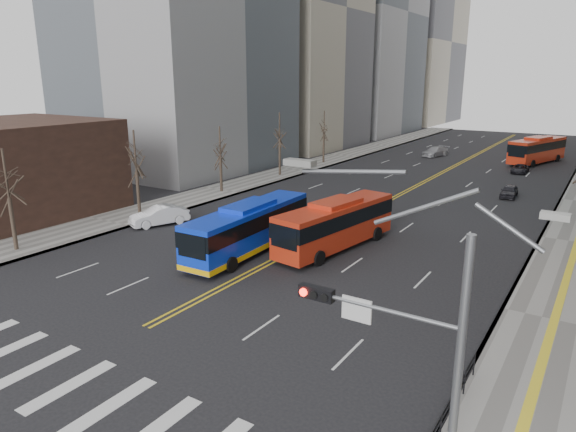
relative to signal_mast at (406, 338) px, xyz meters
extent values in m
plane|color=black|center=(-13.77, -2.00, -4.86)|extent=(220.00, 220.00, 0.00)
cube|color=slate|center=(-30.27, 43.00, -4.78)|extent=(5.00, 130.00, 0.15)
cube|color=silver|center=(-17.31, -2.00, -4.85)|extent=(0.70, 4.00, 0.01)
cube|color=silver|center=(-14.95, -2.00, -4.85)|extent=(0.70, 4.00, 0.01)
cube|color=silver|center=(-12.58, -2.00, -4.85)|extent=(0.70, 4.00, 0.01)
cube|color=silver|center=(-10.22, -2.00, -4.85)|extent=(0.70, 4.00, 0.01)
cube|color=silver|center=(-7.86, -2.00, -4.85)|extent=(0.70, 4.00, 0.01)
cube|color=gold|center=(-13.97, 53.00, -4.85)|extent=(0.15, 100.00, 0.01)
cube|color=gold|center=(-13.57, 53.00, -4.85)|extent=(0.15, 100.00, 0.01)
cube|color=#A49A84|center=(-44.77, 64.00, 17.14)|extent=(22.00, 22.00, 44.00)
cube|color=gray|center=(-43.77, 91.00, 19.14)|extent=(20.00, 26.00, 48.00)
cube|color=#A49A84|center=(-42.77, 123.00, 15.14)|extent=(18.00, 30.00, 40.00)
cylinder|color=gray|center=(1.43, 0.00, -0.86)|extent=(0.24, 0.24, 8.00)
cylinder|color=gray|center=(-0.82, 0.00, 0.64)|extent=(4.50, 0.12, 0.12)
cube|color=black|center=(-2.77, 0.00, 0.64)|extent=(1.10, 0.28, 0.38)
cylinder|color=#FF190C|center=(-3.12, -0.16, 0.64)|extent=(0.24, 0.08, 0.24)
cylinder|color=black|center=(-2.77, -0.16, 0.64)|extent=(0.24, 0.08, 0.24)
cylinder|color=black|center=(-2.42, -0.16, 0.64)|extent=(0.24, 0.08, 0.24)
cube|color=silver|center=(-1.47, 0.00, 0.44)|extent=(0.90, 0.06, 0.70)
cube|color=#999993|center=(-3.37, 0.00, 4.44)|extent=(0.90, 0.35, 0.18)
cube|color=black|center=(0.53, 4.00, -3.71)|extent=(0.04, 6.00, 0.04)
cylinder|color=black|center=(0.53, 2.50, -4.21)|extent=(0.06, 0.06, 1.00)
cylinder|color=black|center=(0.53, 4.00, -4.21)|extent=(0.06, 0.06, 1.00)
cylinder|color=black|center=(0.53, 5.50, -4.21)|extent=(0.06, 0.06, 1.00)
cylinder|color=black|center=(0.53, 7.00, -4.21)|extent=(0.06, 0.06, 1.00)
cylinder|color=#30261D|center=(-29.77, 6.00, -2.98)|extent=(0.28, 0.28, 3.75)
cylinder|color=#30261D|center=(-29.77, 17.00, -2.91)|extent=(0.28, 0.28, 3.90)
cylinder|color=#30261D|center=(-29.77, 28.00, -3.06)|extent=(0.28, 0.28, 3.60)
cylinder|color=#30261D|center=(-29.77, 39.00, -2.86)|extent=(0.28, 0.28, 4.00)
cylinder|color=#30261D|center=(-29.77, 50.00, -2.96)|extent=(0.28, 0.28, 3.80)
cube|color=#0E33D9|center=(-16.16, 14.57, -3.12)|extent=(2.85, 11.81, 2.78)
cube|color=black|center=(-16.16, 14.57, -2.57)|extent=(2.91, 11.83, 1.00)
cube|color=#0E33D9|center=(-16.16, 14.57, -1.63)|extent=(2.10, 4.17, 0.40)
cube|color=#F3B50C|center=(-16.16, 14.57, -4.31)|extent=(2.91, 11.83, 0.35)
cylinder|color=black|center=(-17.25, 10.77, -4.36)|extent=(0.33, 1.01, 1.00)
cylinder|color=black|center=(-14.81, 10.86, -4.36)|extent=(0.33, 1.01, 1.00)
cylinder|color=black|center=(-17.51, 18.28, -4.36)|extent=(0.33, 1.01, 1.00)
cylinder|color=black|center=(-15.07, 18.36, -4.36)|extent=(0.33, 1.01, 1.00)
cube|color=red|center=(-11.53, 18.38, -3.10)|extent=(4.04, 11.10, 2.81)
cube|color=black|center=(-11.53, 18.38, -2.55)|extent=(4.11, 11.13, 1.01)
cube|color=red|center=(-11.53, 18.38, -1.60)|extent=(2.51, 4.05, 0.40)
cylinder|color=black|center=(-13.26, 15.13, -4.36)|extent=(0.44, 1.03, 1.00)
cylinder|color=black|center=(-10.82, 14.76, -4.36)|extent=(0.44, 1.03, 1.00)
cylinder|color=black|center=(-12.24, 22.00, -4.36)|extent=(0.44, 1.03, 1.00)
cylinder|color=black|center=(-9.80, 21.63, -4.36)|extent=(0.44, 1.03, 1.00)
cube|color=red|center=(-4.91, 65.86, -3.00)|extent=(6.02, 11.83, 3.02)
cube|color=black|center=(-4.91, 65.86, -2.42)|extent=(6.09, 11.87, 1.08)
cube|color=red|center=(-4.91, 65.86, -1.39)|extent=(3.24, 4.50, 0.40)
cylinder|color=black|center=(-7.28, 62.73, -4.36)|extent=(0.59, 1.04, 1.00)
cylinder|color=black|center=(-4.78, 61.93, -4.36)|extent=(0.59, 1.04, 1.00)
cylinder|color=black|center=(-5.03, 69.80, -4.36)|extent=(0.59, 1.04, 1.00)
cylinder|color=black|center=(-2.53, 69.00, -4.36)|extent=(0.59, 1.04, 1.00)
imported|color=white|center=(-26.27, 15.96, -4.08)|extent=(3.44, 4.96, 1.55)
imported|color=black|center=(-4.19, 41.72, -4.24)|extent=(1.64, 3.68, 1.23)
imported|color=#97979C|center=(-18.66, 64.79, -4.13)|extent=(3.36, 5.35, 1.44)
imported|color=black|center=(-5.53, 56.72, -4.32)|extent=(1.82, 3.85, 1.07)
camera|label=1|loc=(4.00, -12.18, 6.77)|focal=32.00mm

